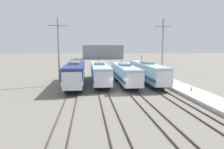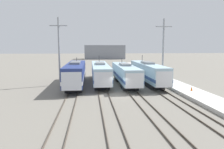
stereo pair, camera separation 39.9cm
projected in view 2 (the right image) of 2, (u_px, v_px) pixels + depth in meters
ground_plane at (119, 95)px, 32.11m from camera, size 400.00×400.00×0.00m
rail_pair_far_left at (72, 95)px, 31.42m from camera, size 1.51×120.00×0.15m
rail_pair_center_left at (104, 95)px, 31.88m from camera, size 1.51×120.00×0.15m
rail_pair_center_right at (134, 94)px, 32.33m from camera, size 1.51×120.00×0.15m
rail_pair_far_right at (164, 93)px, 32.78m from camera, size 1.51×120.00×0.15m
locomotive_far_left at (75, 74)px, 38.80m from camera, size 3.10×18.44×4.94m
locomotive_center_left at (100, 73)px, 41.92m from camera, size 3.04×19.97×5.18m
locomotive_center_right at (125, 74)px, 40.31m from camera, size 2.97×18.08×4.66m
locomotive_far_right at (148, 72)px, 41.63m from camera, size 2.80×19.60×5.30m
catenary_tower_left at (59, 50)px, 39.36m from camera, size 3.16×0.34×12.23m
catenary_tower_right at (163, 50)px, 41.29m from camera, size 3.16×0.34×12.23m
platform at (190, 92)px, 33.17m from camera, size 4.00×120.00×0.45m
traffic_cone at (192, 89)px, 32.72m from camera, size 0.29×0.29×0.66m
depot_building at (105, 52)px, 125.80m from camera, size 22.91×8.59×7.89m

